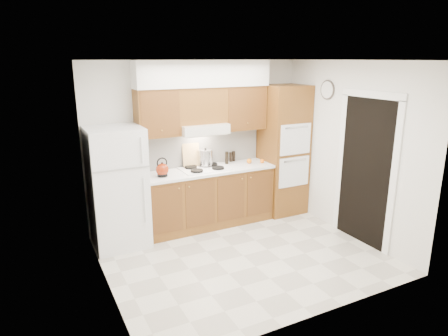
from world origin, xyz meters
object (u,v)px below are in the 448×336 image
at_px(fridge, 117,188).
at_px(kettle, 162,170).
at_px(stock_pot, 206,158).
at_px(oven_cabinet, 283,150).

distance_m(fridge, kettle, 0.69).
bearing_deg(kettle, fridge, 162.24).
height_order(kettle, stock_pot, stock_pot).
distance_m(oven_cabinet, kettle, 2.18).
bearing_deg(fridge, oven_cabinet, 0.70).
bearing_deg(stock_pot, fridge, -172.31).
bearing_deg(fridge, stock_pot, 7.69).
xyz_separation_m(kettle, stock_pot, (0.80, 0.22, 0.04)).
relative_size(fridge, stock_pot, 7.20).
bearing_deg(oven_cabinet, stock_pot, 173.34).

